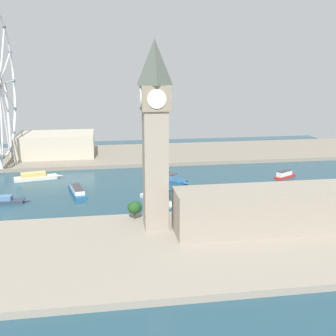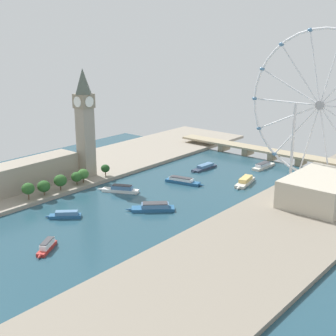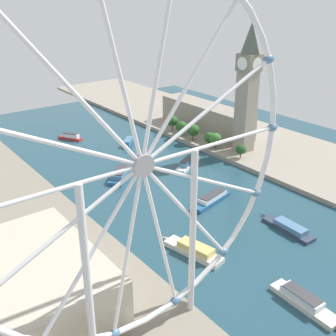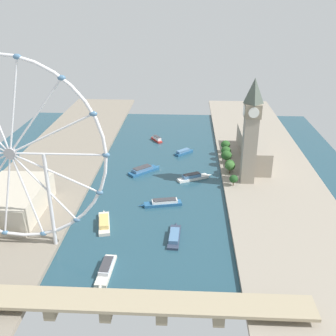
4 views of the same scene
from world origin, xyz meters
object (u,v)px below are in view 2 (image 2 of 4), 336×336
object	(u,v)px
riverside_hall	(322,189)
tour_boat_2	(264,166)
tour_boat_3	(245,181)
tour_boat_7	(204,167)
tour_boat_1	(120,189)
clock_tower	(85,121)
river_bridge	(261,151)
ferris_wheel	(320,106)
tour_boat_4	(65,215)
tour_boat_0	(47,246)
parliament_block	(23,175)
tour_boat_5	(153,207)
tour_boat_6	(183,181)

from	to	relation	value
riverside_hall	tour_boat_2	world-z (taller)	riverside_hall
tour_boat_3	tour_boat_7	world-z (taller)	tour_boat_3
tour_boat_3	tour_boat_7	size ratio (longest dim) A/B	1.04
tour_boat_1	tour_boat_2	distance (m)	147.25
clock_tower	tour_boat_7	distance (m)	120.17
river_bridge	tour_boat_7	xyz separation A→B (m)	(-18.57, -72.74, -4.93)
clock_tower	tour_boat_3	size ratio (longest dim) A/B	2.56
ferris_wheel	tour_boat_4	bearing A→B (deg)	-120.84
tour_boat_2	tour_boat_3	bearing A→B (deg)	-165.08
tour_boat_7	tour_boat_0	bearing A→B (deg)	10.41
ferris_wheel	tour_boat_4	world-z (taller)	ferris_wheel
river_bridge	tour_boat_0	xyz separation A→B (m)	(9.32, -273.40, -4.32)
clock_tower	tour_boat_1	size ratio (longest dim) A/B	2.78
river_bridge	tour_boat_3	distance (m)	94.10
tour_boat_3	river_bridge	bearing A→B (deg)	-170.62
river_bridge	tour_boat_1	world-z (taller)	river_bridge
riverside_hall	tour_boat_4	xyz separation A→B (m)	(-128.68, -137.12, -11.04)
ferris_wheel	riverside_hall	bearing A→B (deg)	-58.87
riverside_hall	tour_boat_4	world-z (taller)	riverside_hall
tour_boat_7	parliament_block	bearing A→B (deg)	-24.59
riverside_hall	tour_boat_5	bearing A→B (deg)	-136.05
tour_boat_7	river_bridge	bearing A→B (deg)	168.17
clock_tower	tour_boat_7	bearing A→B (deg)	55.54
tour_boat_4	ferris_wheel	bearing A→B (deg)	-164.66
tour_boat_7	tour_boat_1	bearing A→B (deg)	-5.60
tour_boat_2	tour_boat_4	size ratio (longest dim) A/B	1.64
clock_tower	river_bridge	size ratio (longest dim) A/B	0.49
clock_tower	tour_boat_6	size ratio (longest dim) A/B	2.58
riverside_hall	tour_boat_3	distance (m)	72.69
tour_boat_3	tour_boat_4	distance (m)	157.24
clock_tower	tour_boat_4	xyz separation A→B (m)	(57.49, -70.82, -49.14)
parliament_block	tour_boat_1	distance (m)	78.78
clock_tower	tour_boat_7	size ratio (longest dim) A/B	2.67
tour_boat_1	tour_boat_4	distance (m)	64.35
tour_boat_3	tour_boat_5	distance (m)	98.20
tour_boat_2	clock_tower	bearing A→B (deg)	143.93
parliament_block	tour_boat_5	size ratio (longest dim) A/B	3.12
riverside_hall	tour_boat_7	distance (m)	127.00
tour_boat_7	tour_boat_4	bearing A→B (deg)	0.90
clock_tower	tour_boat_1	bearing A→B (deg)	-8.47
clock_tower	tour_boat_6	world-z (taller)	clock_tower
riverside_hall	river_bridge	xyz separation A→B (m)	(-105.62, 96.76, -6.39)
river_bridge	tour_boat_7	distance (m)	75.23
tour_boat_3	clock_tower	bearing A→B (deg)	-68.71
ferris_wheel	tour_boat_7	distance (m)	121.33
tour_boat_1	tour_boat_3	world-z (taller)	tour_boat_1
tour_boat_3	tour_boat_5	xyz separation A→B (m)	(-19.05, -96.33, 0.16)
clock_tower	tour_boat_1	world-z (taller)	clock_tower
riverside_hall	tour_boat_5	distance (m)	125.91
tour_boat_5	tour_boat_7	xyz separation A→B (m)	(-33.87, 111.09, -0.63)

